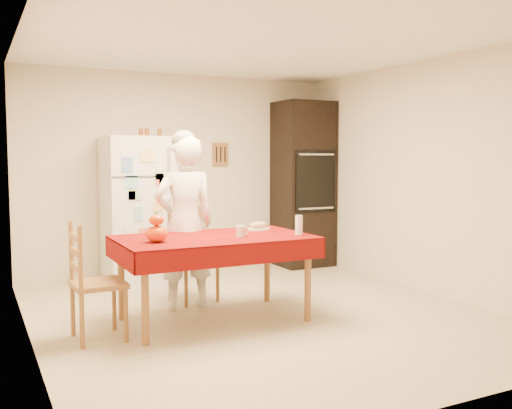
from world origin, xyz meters
TOP-DOWN VIEW (x-y plane):
  - floor at (0.00, 0.00)m, footprint 4.50×4.50m
  - room_shell at (0.00, 0.00)m, footprint 4.02×4.52m
  - refrigerator at (-0.65, 1.88)m, footprint 0.75×0.74m
  - oven_cabinet at (1.63, 1.93)m, footprint 0.70×0.62m
  - dining_table at (-0.47, 0.01)m, footprint 1.70×1.00m
  - chair_far at (-0.40, 0.80)m, footprint 0.48×0.46m
  - chair_left at (-1.56, -0.06)m, footprint 0.41×0.43m
  - seated_woman at (-0.56, 0.53)m, footprint 0.61×0.40m
  - coffee_mug at (-0.26, -0.12)m, footprint 0.08×0.08m
  - pumpkin_lower at (-1.02, -0.09)m, footprint 0.18×0.18m
  - pumpkin_upper at (-1.02, -0.09)m, footprint 0.12×0.12m
  - wine_glass at (0.28, -0.22)m, footprint 0.07×0.07m
  - bread_plate at (0.09, 0.23)m, footprint 0.24×0.24m
  - bread_loaf at (0.09, 0.23)m, footprint 0.18×0.10m
  - spice_jar_left at (-0.58, 1.93)m, footprint 0.05×0.05m
  - spice_jar_mid at (-0.51, 1.93)m, footprint 0.05×0.05m
  - spice_jar_right at (-0.36, 1.93)m, footprint 0.05×0.05m

SIDE VIEW (x-z plane):
  - floor at x=0.00m, z-range 0.00..0.00m
  - chair_far at x=-0.40m, z-range 0.03..0.98m
  - chair_left at x=-1.56m, z-range 0.03..0.98m
  - dining_table at x=-0.47m, z-range 0.31..1.07m
  - bread_plate at x=0.09m, z-range 0.76..0.78m
  - bread_loaf at x=0.09m, z-range 0.78..0.84m
  - coffee_mug at x=-0.26m, z-range 0.76..0.86m
  - seated_woman at x=-0.56m, z-range 0.00..1.66m
  - pumpkin_lower at x=-1.02m, z-range 0.76..0.90m
  - wine_glass at x=0.28m, z-range 0.76..0.94m
  - refrigerator at x=-0.65m, z-range 0.00..1.70m
  - pumpkin_upper at x=-1.02m, z-range 0.90..0.99m
  - oven_cabinet at x=1.63m, z-range 0.00..2.20m
  - room_shell at x=0.00m, z-range 0.37..2.88m
  - spice_jar_left at x=-0.58m, z-range 1.70..1.80m
  - spice_jar_mid at x=-0.51m, z-range 1.70..1.80m
  - spice_jar_right at x=-0.36m, z-range 1.70..1.80m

